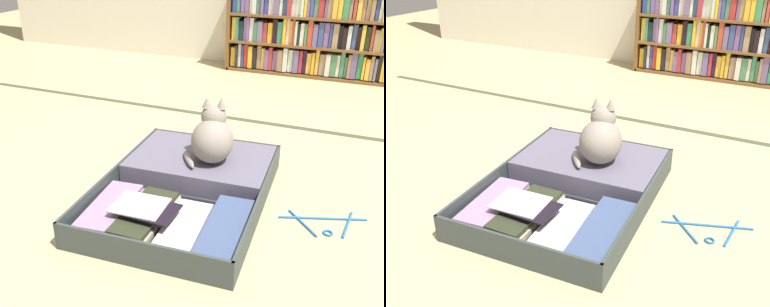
{
  "view_description": "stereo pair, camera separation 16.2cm",
  "coord_description": "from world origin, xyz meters",
  "views": [
    {
      "loc": [
        0.55,
        -1.59,
        1.07
      ],
      "look_at": [
        -0.13,
        0.04,
        0.21
      ],
      "focal_mm": 41.66,
      "sensor_mm": 36.0,
      "label": 1
    },
    {
      "loc": [
        0.69,
        -1.52,
        1.07
      ],
      "look_at": [
        -0.13,
        0.04,
        0.21
      ],
      "focal_mm": 41.66,
      "sensor_mm": 36.0,
      "label": 2
    }
  ],
  "objects": [
    {
      "name": "clothes_hanger",
      "position": [
        0.47,
        0.03,
        0.01
      ],
      "size": [
        0.35,
        0.24,
        0.01
      ],
      "color": "#205F9F",
      "rests_on": "ground_plane"
    },
    {
      "name": "tatami_border",
      "position": [
        0.0,
        1.03,
        0.0
      ],
      "size": [
        4.8,
        0.05,
        0.0
      ],
      "color": "#3E4731",
      "rests_on": "ground_plane"
    },
    {
      "name": "open_suitcase",
      "position": [
        -0.14,
        0.04,
        0.05
      ],
      "size": [
        0.75,
        1.0,
        0.12
      ],
      "color": "#343C3D",
      "rests_on": "ground_plane"
    },
    {
      "name": "ground_plane",
      "position": [
        0.0,
        0.0,
        0.0
      ],
      "size": [
        10.0,
        10.0,
        0.0
      ],
      "primitive_type": "plane",
      "color": "tan"
    },
    {
      "name": "bookshelf",
      "position": [
        0.11,
        2.26,
        0.36
      ],
      "size": [
        1.63,
        0.25,
        0.74
      ],
      "color": "brown",
      "rests_on": "ground_plane"
    },
    {
      "name": "black_cat",
      "position": [
        -0.09,
        0.19,
        0.23
      ],
      "size": [
        0.28,
        0.28,
        0.3
      ],
      "color": "gray",
      "rests_on": "open_suitcase"
    }
  ]
}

